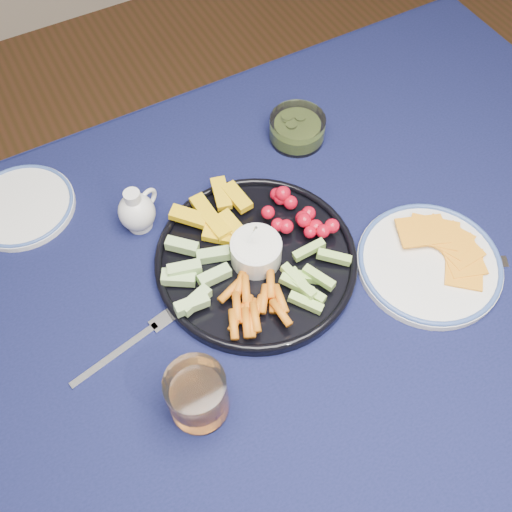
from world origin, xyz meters
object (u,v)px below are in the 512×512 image
pickle_bowl (297,130)px  crudite_platter (255,258)px  side_plate_extra (21,206)px  cheese_plate (430,262)px  dining_table (254,345)px  creamer_pitcher (137,211)px  juice_tumbler (198,397)px

pickle_bowl → crudite_platter: bearing=-134.5°
side_plate_extra → crudite_platter: bearing=-44.4°
side_plate_extra → cheese_plate: bearing=-38.4°
crudite_platter → cheese_plate: crudite_platter is taller
side_plate_extra → dining_table: bearing=-57.4°
dining_table → cheese_plate: 0.33m
pickle_bowl → side_plate_extra: 0.53m
creamer_pitcher → cheese_plate: creamer_pitcher is taller
dining_table → side_plate_extra: 0.48m
side_plate_extra → pickle_bowl: bearing=-9.7°
cheese_plate → juice_tumbler: 0.44m
dining_table → pickle_bowl: (0.27, 0.31, 0.11)m
cheese_plate → side_plate_extra: (-0.57, 0.45, -0.00)m
dining_table → cheese_plate: bearing=-8.9°
creamer_pitcher → side_plate_extra: creamer_pitcher is taller
cheese_plate → juice_tumbler: juice_tumbler is taller
juice_tumbler → dining_table: bearing=31.2°
crudite_platter → cheese_plate: bearing=-29.5°
dining_table → crudite_platter: crudite_platter is taller
crudite_platter → juice_tumbler: (-0.19, -0.18, 0.02)m
pickle_bowl → cheese_plate: pickle_bowl is taller
dining_table → pickle_bowl: pickle_bowl is taller
dining_table → creamer_pitcher: bearing=107.3°
crudite_platter → creamer_pitcher: crudite_platter is taller
dining_table → juice_tumbler: 0.20m
creamer_pitcher → dining_table: bearing=-72.7°
cheese_plate → pickle_bowl: bearing=96.9°
juice_tumbler → side_plate_extra: size_ratio=0.54×
dining_table → side_plate_extra: (-0.26, 0.40, 0.10)m
pickle_bowl → juice_tumbler: bearing=-135.5°
creamer_pitcher → cheese_plate: (0.39, -0.31, -0.03)m
crudite_platter → side_plate_extra: (-0.31, 0.30, -0.01)m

